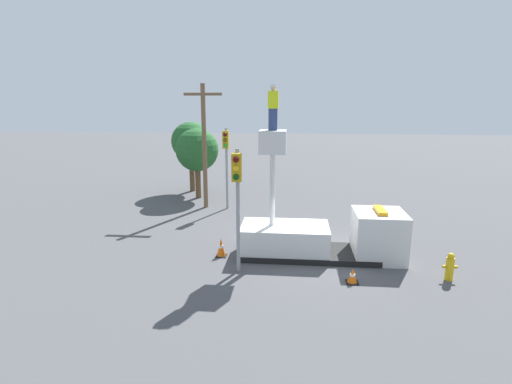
{
  "coord_description": "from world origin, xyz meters",
  "views": [
    {
      "loc": [
        -0.71,
        -15.76,
        6.38
      ],
      "look_at": [
        -2.11,
        -0.9,
        2.89
      ],
      "focal_mm": 28.0,
      "sensor_mm": 36.0,
      "label": 1
    }
  ],
  "objects_px": {
    "tree_right_bg": "(191,142)",
    "utility_pole": "(204,142)",
    "traffic_cone_curbside": "(352,276)",
    "fire_hydrant": "(450,267)",
    "traffic_cone_rear": "(221,248)",
    "traffic_light_across": "(226,152)",
    "worker": "(273,107)",
    "bucket_truck": "(322,235)",
    "traffic_light_pole": "(237,187)",
    "tree_left_bg": "(197,150)"
  },
  "relations": [
    {
      "from": "traffic_light_across",
      "to": "fire_hydrant",
      "type": "distance_m",
      "value": 13.22
    },
    {
      "from": "tree_left_bg",
      "to": "utility_pole",
      "type": "xyz_separation_m",
      "value": [
        1.0,
        -2.26,
        0.79
      ]
    },
    {
      "from": "worker",
      "to": "utility_pole",
      "type": "xyz_separation_m",
      "value": [
        -4.38,
        7.15,
        -2.12
      ]
    },
    {
      "from": "fire_hydrant",
      "to": "utility_pole",
      "type": "distance_m",
      "value": 14.53
    },
    {
      "from": "worker",
      "to": "tree_left_bg",
      "type": "distance_m",
      "value": 11.22
    },
    {
      "from": "traffic_light_across",
      "to": "traffic_cone_rear",
      "type": "xyz_separation_m",
      "value": [
        0.96,
        -7.24,
        -3.01
      ]
    },
    {
      "from": "traffic_light_across",
      "to": "traffic_cone_rear",
      "type": "distance_m",
      "value": 7.9
    },
    {
      "from": "traffic_light_across",
      "to": "tree_right_bg",
      "type": "height_order",
      "value": "tree_right_bg"
    },
    {
      "from": "traffic_light_pole",
      "to": "traffic_light_across",
      "type": "xyz_separation_m",
      "value": [
        -1.88,
        8.77,
        0.06
      ]
    },
    {
      "from": "traffic_light_across",
      "to": "traffic_cone_curbside",
      "type": "bearing_deg",
      "value": -56.81
    },
    {
      "from": "tree_left_bg",
      "to": "tree_right_bg",
      "type": "xyz_separation_m",
      "value": [
        -0.89,
        1.92,
        0.33
      ]
    },
    {
      "from": "traffic_light_across",
      "to": "traffic_cone_rear",
      "type": "bearing_deg",
      "value": -82.44
    },
    {
      "from": "worker",
      "to": "fire_hydrant",
      "type": "relative_size",
      "value": 1.69
    },
    {
      "from": "worker",
      "to": "utility_pole",
      "type": "bearing_deg",
      "value": 121.48
    },
    {
      "from": "worker",
      "to": "fire_hydrant",
      "type": "distance_m",
      "value": 8.75
    },
    {
      "from": "fire_hydrant",
      "to": "tree_right_bg",
      "type": "distance_m",
      "value": 18.59
    },
    {
      "from": "traffic_light_across",
      "to": "traffic_cone_curbside",
      "type": "xyz_separation_m",
      "value": [
        6.04,
        -9.24,
        -3.12
      ]
    },
    {
      "from": "fire_hydrant",
      "to": "traffic_cone_rear",
      "type": "xyz_separation_m",
      "value": [
        -8.58,
        1.44,
        -0.13
      ]
    },
    {
      "from": "traffic_cone_curbside",
      "to": "tree_left_bg",
      "type": "relative_size",
      "value": 0.12
    },
    {
      "from": "traffic_cone_rear",
      "to": "tree_right_bg",
      "type": "distance_m",
      "value": 12.85
    },
    {
      "from": "traffic_cone_curbside",
      "to": "utility_pole",
      "type": "distance_m",
      "value": 12.63
    },
    {
      "from": "traffic_light_pole",
      "to": "fire_hydrant",
      "type": "relative_size",
      "value": 4.51
    },
    {
      "from": "fire_hydrant",
      "to": "traffic_cone_rear",
      "type": "height_order",
      "value": "fire_hydrant"
    },
    {
      "from": "bucket_truck",
      "to": "traffic_cone_curbside",
      "type": "height_order",
      "value": "bucket_truck"
    },
    {
      "from": "fire_hydrant",
      "to": "tree_left_bg",
      "type": "distance_m",
      "value": 16.59
    },
    {
      "from": "tree_left_bg",
      "to": "tree_right_bg",
      "type": "distance_m",
      "value": 2.14
    },
    {
      "from": "bucket_truck",
      "to": "traffic_light_across",
      "type": "bearing_deg",
      "value": 126.81
    },
    {
      "from": "traffic_light_across",
      "to": "fire_hydrant",
      "type": "relative_size",
      "value": 4.6
    },
    {
      "from": "traffic_cone_curbside",
      "to": "tree_left_bg",
      "type": "xyz_separation_m",
      "value": [
        -8.38,
        11.83,
        2.89
      ]
    },
    {
      "from": "bucket_truck",
      "to": "traffic_cone_curbside",
      "type": "xyz_separation_m",
      "value": [
        0.94,
        -2.42,
        -0.65
      ]
    },
    {
      "from": "bucket_truck",
      "to": "traffic_cone_curbside",
      "type": "distance_m",
      "value": 2.67
    },
    {
      "from": "traffic_cone_rear",
      "to": "traffic_cone_curbside",
      "type": "height_order",
      "value": "traffic_cone_rear"
    },
    {
      "from": "bucket_truck",
      "to": "traffic_light_pole",
      "type": "xyz_separation_m",
      "value": [
        -3.23,
        -1.95,
        2.41
      ]
    },
    {
      "from": "bucket_truck",
      "to": "traffic_cone_rear",
      "type": "distance_m",
      "value": 4.2
    },
    {
      "from": "worker",
      "to": "tree_left_bg",
      "type": "relative_size",
      "value": 0.38
    },
    {
      "from": "bucket_truck",
      "to": "tree_left_bg",
      "type": "xyz_separation_m",
      "value": [
        -7.44,
        9.41,
        2.24
      ]
    },
    {
      "from": "bucket_truck",
      "to": "traffic_light_pole",
      "type": "bearing_deg",
      "value": -148.92
    },
    {
      "from": "tree_left_bg",
      "to": "utility_pole",
      "type": "distance_m",
      "value": 2.6
    },
    {
      "from": "traffic_light_across",
      "to": "utility_pole",
      "type": "height_order",
      "value": "utility_pole"
    },
    {
      "from": "traffic_light_across",
      "to": "tree_right_bg",
      "type": "bearing_deg",
      "value": 125.58
    },
    {
      "from": "tree_right_bg",
      "to": "fire_hydrant",
      "type": "bearing_deg",
      "value": -45.93
    },
    {
      "from": "traffic_cone_curbside",
      "to": "tree_right_bg",
      "type": "bearing_deg",
      "value": 123.99
    },
    {
      "from": "traffic_cone_curbside",
      "to": "bucket_truck",
      "type": "bearing_deg",
      "value": 111.18
    },
    {
      "from": "traffic_light_pole",
      "to": "tree_left_bg",
      "type": "bearing_deg",
      "value": 110.37
    },
    {
      "from": "bucket_truck",
      "to": "fire_hydrant",
      "type": "xyz_separation_m",
      "value": [
        4.44,
        -1.86,
        -0.4
      ]
    },
    {
      "from": "bucket_truck",
      "to": "worker",
      "type": "distance_m",
      "value": 5.55
    },
    {
      "from": "worker",
      "to": "tree_left_bg",
      "type": "bearing_deg",
      "value": 119.75
    },
    {
      "from": "traffic_cone_rear",
      "to": "tree_right_bg",
      "type": "xyz_separation_m",
      "value": [
        -4.18,
        11.74,
        3.11
      ]
    },
    {
      "from": "tree_right_bg",
      "to": "utility_pole",
      "type": "xyz_separation_m",
      "value": [
        1.89,
        -4.18,
        0.45
      ]
    },
    {
      "from": "tree_left_bg",
      "to": "utility_pole",
      "type": "bearing_deg",
      "value": -66.12
    }
  ]
}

